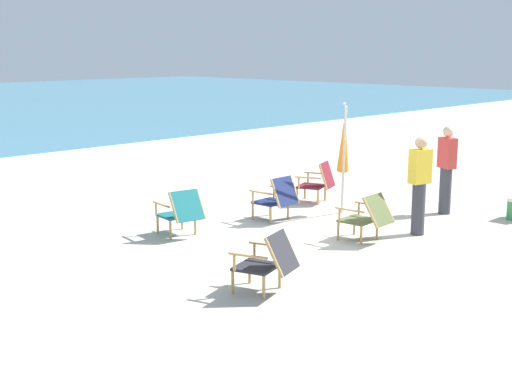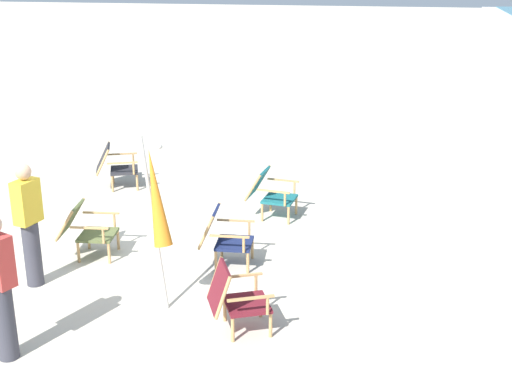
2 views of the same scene
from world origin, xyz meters
TOP-DOWN VIEW (x-y plane):
  - ground_plane at (0.00, 0.00)m, footprint 80.00×80.00m
  - surf_band at (0.00, 11.21)m, footprint 80.00×1.10m
  - beach_chair_back_right at (0.14, 1.35)m, footprint 0.61×0.72m
  - beach_chair_mid_center at (-1.72, 1.75)m, footprint 0.69×0.84m
  - beach_chair_back_left at (1.84, 1.81)m, footprint 0.78×0.83m
  - beach_chair_front_left at (0.13, -0.60)m, footprint 0.63×0.81m
  - beach_chair_far_center at (-2.73, -1.16)m, footprint 0.77×0.88m
  - umbrella_furled_orange at (1.31, 0.80)m, footprint 0.56×0.51m
  - person_near_chairs at (2.74, -0.48)m, footprint 0.33×0.39m
  - person_by_waterline at (1.08, -0.94)m, footprint 0.38×0.29m

SIDE VIEW (x-z plane):
  - ground_plane at x=0.00m, z-range 0.00..0.00m
  - surf_band at x=0.00m, z-range 0.00..0.06m
  - beach_chair_front_left at x=0.13m, z-range 0.03..0.81m
  - beach_chair_mid_center at x=-1.72m, z-range 0.03..0.81m
  - beach_chair_far_center at x=-2.73m, z-range 0.03..0.82m
  - beach_chair_back_right at x=0.14m, z-range 0.03..0.83m
  - beach_chair_back_left at x=1.84m, z-range 0.02..0.84m
  - person_near_chairs at x=2.74m, z-range 0.02..1.65m
  - person_by_waterline at x=1.08m, z-range 0.02..1.65m
  - umbrella_furled_orange at x=1.31m, z-range 0.32..2.38m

